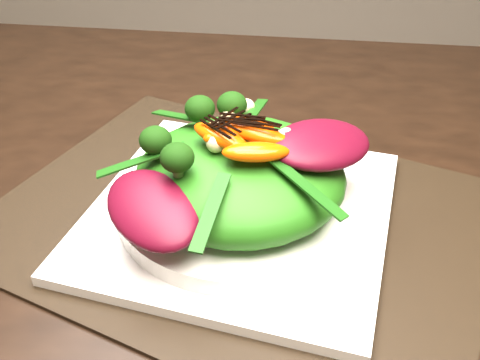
# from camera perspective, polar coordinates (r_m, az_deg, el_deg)

# --- Properties ---
(dining_table) EXTENTS (1.60, 0.90, 0.75)m
(dining_table) POSITION_cam_1_polar(r_m,az_deg,el_deg) (0.59, 17.17, -4.56)
(dining_table) COLOR black
(dining_table) RESTS_ON floor
(placemat) EXTENTS (0.54, 0.48, 0.00)m
(placemat) POSITION_cam_1_polar(r_m,az_deg,el_deg) (0.54, 0.00, -3.85)
(placemat) COLOR black
(placemat) RESTS_ON dining_table
(plate_base) EXTENTS (0.31, 0.31, 0.01)m
(plate_base) POSITION_cam_1_polar(r_m,az_deg,el_deg) (0.54, -0.00, -3.26)
(plate_base) COLOR white
(plate_base) RESTS_ON placemat
(salad_bowl) EXTENTS (0.23, 0.23, 0.02)m
(salad_bowl) POSITION_cam_1_polar(r_m,az_deg,el_deg) (0.53, 0.00, -2.09)
(salad_bowl) COLOR white
(salad_bowl) RESTS_ON plate_base
(lettuce_mound) EXTENTS (0.25, 0.25, 0.07)m
(lettuce_mound) POSITION_cam_1_polar(r_m,az_deg,el_deg) (0.51, 0.00, 0.53)
(lettuce_mound) COLOR #286913
(lettuce_mound) RESTS_ON salad_bowl
(radicchio_leaf) EXTENTS (0.12, 0.11, 0.02)m
(radicchio_leaf) POSITION_cam_1_polar(r_m,az_deg,el_deg) (0.50, 8.27, 3.62)
(radicchio_leaf) COLOR #460715
(radicchio_leaf) RESTS_ON lettuce_mound
(orange_segment) EXTENTS (0.06, 0.03, 0.01)m
(orange_segment) POSITION_cam_1_polar(r_m,az_deg,el_deg) (0.50, 0.76, 5.09)
(orange_segment) COLOR #FF4304
(orange_segment) RESTS_ON lettuce_mound
(broccoli_floret) EXTENTS (0.05, 0.05, 0.04)m
(broccoli_floret) POSITION_cam_1_polar(r_m,az_deg,el_deg) (0.52, -7.73, 6.22)
(broccoli_floret) COLOR black
(broccoli_floret) RESTS_ON lettuce_mound
(macadamia_nut) EXTENTS (0.02, 0.02, 0.02)m
(macadamia_nut) POSITION_cam_1_polar(r_m,az_deg,el_deg) (0.46, 1.56, 2.17)
(macadamia_nut) COLOR beige
(macadamia_nut) RESTS_ON lettuce_mound
(balsamic_drizzle) EXTENTS (0.04, 0.01, 0.00)m
(balsamic_drizzle) POSITION_cam_1_polar(r_m,az_deg,el_deg) (0.49, 0.77, 5.91)
(balsamic_drizzle) COLOR black
(balsamic_drizzle) RESTS_ON orange_segment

